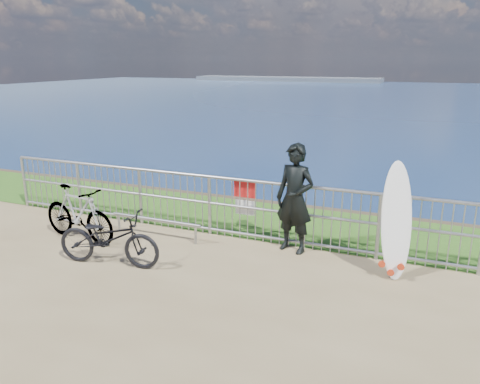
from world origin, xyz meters
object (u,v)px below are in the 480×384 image
at_px(bicycle_far, 78,214).
at_px(bicycle_near, 109,238).
at_px(surfer, 295,199).
at_px(surfboard, 396,225).

bearing_deg(bicycle_far, bicycle_near, -111.55).
height_order(surfer, bicycle_far, surfer).
distance_m(surfboard, bicycle_far, 5.35).
distance_m(surfboard, bicycle_near, 4.36).
bearing_deg(surfboard, bicycle_near, -162.65).
xyz_separation_m(surfer, bicycle_far, (-3.66, -1.01, -0.42)).
relative_size(surfboard, bicycle_far, 1.05).
distance_m(surfer, bicycle_far, 3.82).
height_order(bicycle_near, bicycle_far, bicycle_far).
distance_m(surfer, bicycle_near, 3.05).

